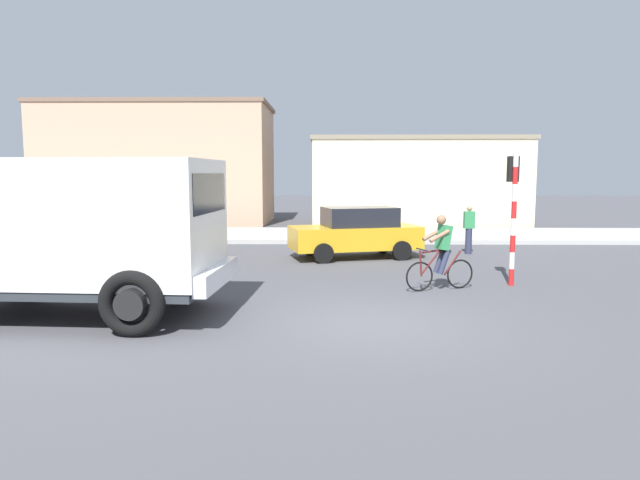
{
  "coord_description": "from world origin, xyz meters",
  "views": [
    {
      "loc": [
        -0.69,
        -9.76,
        2.64
      ],
      "look_at": [
        -0.9,
        2.5,
        1.2
      ],
      "focal_mm": 31.73,
      "sensor_mm": 36.0,
      "label": 1
    }
  ],
  "objects_px": {
    "pedestrian_near_kerb": "(469,228)",
    "cyclist": "(441,252)",
    "truck_foreground": "(73,227)",
    "car_red_near": "(113,230)",
    "traffic_light_pole": "(513,198)",
    "car_white_mid": "(356,232)"
  },
  "relations": [
    {
      "from": "car_red_near",
      "to": "pedestrian_near_kerb",
      "type": "relative_size",
      "value": 2.65
    },
    {
      "from": "traffic_light_pole",
      "to": "cyclist",
      "type": "bearing_deg",
      "value": -160.89
    },
    {
      "from": "pedestrian_near_kerb",
      "to": "cyclist",
      "type": "bearing_deg",
      "value": -109.41
    },
    {
      "from": "cyclist",
      "to": "pedestrian_near_kerb",
      "type": "relative_size",
      "value": 1.06
    },
    {
      "from": "car_red_near",
      "to": "car_white_mid",
      "type": "bearing_deg",
      "value": -3.61
    },
    {
      "from": "truck_foreground",
      "to": "car_red_near",
      "type": "xyz_separation_m",
      "value": [
        -2.34,
        7.96,
        -0.85
      ]
    },
    {
      "from": "truck_foreground",
      "to": "cyclist",
      "type": "relative_size",
      "value": 3.22
    },
    {
      "from": "car_red_near",
      "to": "pedestrian_near_kerb",
      "type": "xyz_separation_m",
      "value": [
        11.67,
        0.42,
        0.03
      ]
    },
    {
      "from": "cyclist",
      "to": "pedestrian_near_kerb",
      "type": "height_order",
      "value": "cyclist"
    },
    {
      "from": "cyclist",
      "to": "traffic_light_pole",
      "type": "height_order",
      "value": "traffic_light_pole"
    },
    {
      "from": "car_red_near",
      "to": "car_white_mid",
      "type": "height_order",
      "value": "same"
    },
    {
      "from": "truck_foreground",
      "to": "traffic_light_pole",
      "type": "xyz_separation_m",
      "value": [
        9.03,
        3.11,
        0.4
      ]
    },
    {
      "from": "truck_foreground",
      "to": "car_white_mid",
      "type": "bearing_deg",
      "value": 53.34
    },
    {
      "from": "truck_foreground",
      "to": "traffic_light_pole",
      "type": "distance_m",
      "value": 9.56
    },
    {
      "from": "car_red_near",
      "to": "pedestrian_near_kerb",
      "type": "height_order",
      "value": "pedestrian_near_kerb"
    },
    {
      "from": "cyclist",
      "to": "traffic_light_pole",
      "type": "xyz_separation_m",
      "value": [
        1.79,
        0.62,
        1.2
      ]
    },
    {
      "from": "cyclist",
      "to": "car_red_near",
      "type": "bearing_deg",
      "value": 150.32
    },
    {
      "from": "pedestrian_near_kerb",
      "to": "car_red_near",
      "type": "bearing_deg",
      "value": -177.93
    },
    {
      "from": "traffic_light_pole",
      "to": "car_red_near",
      "type": "xyz_separation_m",
      "value": [
        -11.38,
        4.85,
        -1.25
      ]
    },
    {
      "from": "traffic_light_pole",
      "to": "car_red_near",
      "type": "distance_m",
      "value": 12.43
    },
    {
      "from": "traffic_light_pole",
      "to": "car_white_mid",
      "type": "relative_size",
      "value": 0.74
    },
    {
      "from": "traffic_light_pole",
      "to": "pedestrian_near_kerb",
      "type": "distance_m",
      "value": 5.42
    }
  ]
}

